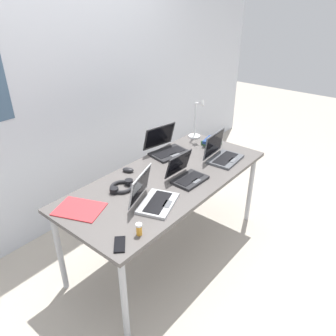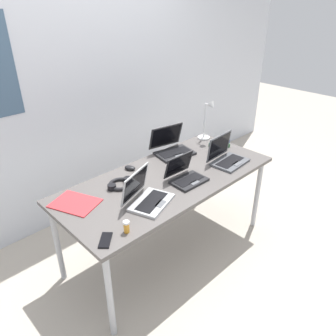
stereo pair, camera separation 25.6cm
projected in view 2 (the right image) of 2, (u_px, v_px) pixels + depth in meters
name	position (u px, v px, depth m)	size (l,w,h in m)	color
ground_plane	(168.00, 248.00, 2.95)	(12.00, 12.00, 0.00)	#B7AD9E
wall_back	(85.00, 82.00, 3.03)	(6.00, 0.13, 2.60)	silver
desk	(168.00, 183.00, 2.63)	(1.80, 0.80, 0.74)	#595451
desk_lamp	(207.00, 120.00, 3.17)	(0.12, 0.18, 0.40)	white
laptop_near_mouse	(186.00, 176.00, 2.53)	(0.28, 0.25, 0.20)	#232326
laptop_back_left	(227.00, 157.00, 2.80)	(0.33, 0.27, 0.23)	#515459
laptop_back_right	(147.00, 197.00, 2.26)	(0.38, 0.35, 0.23)	#B7BABC
laptop_center	(172.00, 148.00, 2.97)	(0.38, 0.35, 0.24)	#232326
computer_mouse	(130.00, 168.00, 2.70)	(0.06, 0.10, 0.03)	black
cell_phone	(105.00, 240.00, 1.93)	(0.06, 0.14, 0.01)	black
headphones	(120.00, 184.00, 2.47)	(0.21, 0.18, 0.04)	black
pill_bottle	(126.00, 227.00, 1.98)	(0.04, 0.04, 0.08)	gold
book_stack	(219.00, 144.00, 3.08)	(0.20, 0.17, 0.06)	#336638
paper_folder_center	(75.00, 203.00, 2.27)	(0.23, 0.31, 0.01)	red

